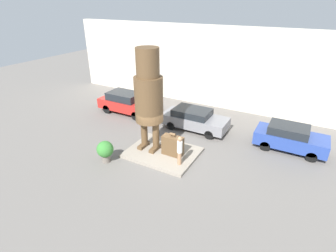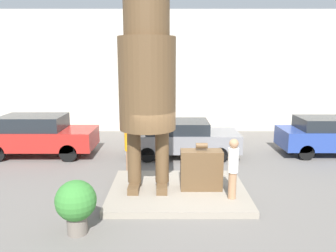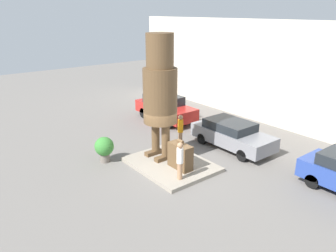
% 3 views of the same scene
% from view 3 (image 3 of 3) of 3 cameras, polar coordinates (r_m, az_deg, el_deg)
% --- Properties ---
extents(ground_plane, '(60.00, 60.00, 0.00)m').
position_cam_3_polar(ground_plane, '(15.69, 0.54, -6.98)').
color(ground_plane, slate).
extents(pedestal, '(4.01, 3.14, 0.18)m').
position_cam_3_polar(pedestal, '(15.65, 0.54, -6.68)').
color(pedestal, gray).
rests_on(pedestal, ground_plane).
extents(building_backdrop, '(28.00, 0.60, 6.49)m').
position_cam_3_polar(building_backdrop, '(21.21, 20.10, 8.15)').
color(building_backdrop, beige).
rests_on(building_backdrop, ground_plane).
extents(statue_figure, '(1.60, 1.60, 5.90)m').
position_cam_3_polar(statue_figure, '(15.13, -1.38, 6.65)').
color(statue_figure, brown).
rests_on(statue_figure, pedestal).
extents(giant_suitcase, '(1.21, 0.53, 1.39)m').
position_cam_3_polar(giant_suitcase, '(14.87, 2.15, -5.26)').
color(giant_suitcase, brown).
rests_on(giant_suitcase, pedestal).
extents(tourist, '(0.29, 0.29, 1.68)m').
position_cam_3_polar(tourist, '(13.79, 2.09, -5.83)').
color(tourist, '#A87A56').
rests_on(tourist, pedestal).
extents(parked_car_red, '(4.52, 1.88, 1.69)m').
position_cam_3_polar(parked_car_red, '(21.82, -0.50, 3.26)').
color(parked_car_red, '#B2231E').
rests_on(parked_car_red, ground_plane).
extents(parked_car_grey, '(4.54, 1.89, 1.47)m').
position_cam_3_polar(parked_car_grey, '(17.73, 11.05, -1.37)').
color(parked_car_grey, gray).
rests_on(parked_car_grey, ground_plane).
extents(planter_pot, '(0.93, 0.93, 1.27)m').
position_cam_3_polar(planter_pot, '(16.12, -11.04, -3.70)').
color(planter_pot, '#70665B').
rests_on(planter_pot, ground_plane).
extents(worker_hivis, '(0.30, 0.30, 1.74)m').
position_cam_3_polar(worker_hivis, '(17.66, 2.18, -0.52)').
color(worker_hivis, '#A87A56').
rests_on(worker_hivis, ground_plane).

